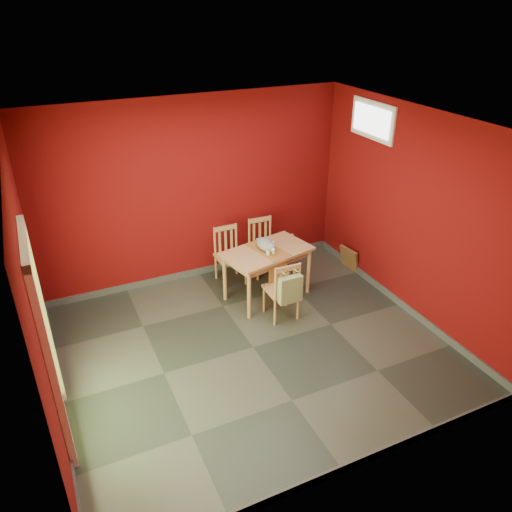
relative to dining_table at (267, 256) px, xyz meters
name	(u,v)px	position (x,y,z in m)	size (l,w,h in m)	color
ground	(253,347)	(-0.68, -0.99, -0.64)	(4.50, 4.50, 0.00)	#2D342D
room_shell	(253,344)	(-0.68, -0.99, -0.59)	(4.50, 4.50, 4.50)	#60090A
doorway	(45,339)	(-2.90, -1.39, 0.48)	(0.06, 1.01, 2.13)	#B7D838
window	(372,120)	(1.55, 0.01, 1.71)	(0.05, 0.90, 0.50)	white
outlet_plate	(291,237)	(0.92, 1.00, -0.34)	(0.08, 0.01, 0.12)	silver
dining_table	(267,256)	(0.00, 0.00, 0.00)	(1.30, 0.92, 0.74)	#AE7F51
table_runner	(271,257)	(0.00, -0.11, 0.04)	(0.44, 0.71, 0.33)	#935825
chair_far_left	(229,255)	(-0.32, 0.63, -0.21)	(0.40, 0.40, 0.85)	#AE7F51
chair_far_right	(263,246)	(0.25, 0.66, -0.20)	(0.42, 0.42, 0.86)	#AE7F51
chair_near	(283,289)	(-0.05, -0.56, -0.21)	(0.40, 0.40, 0.85)	#AE7F51
tote_bag	(290,289)	(-0.05, -0.77, -0.10)	(0.31, 0.19, 0.43)	#7F8F5B
cat	(265,242)	(-0.02, 0.03, 0.20)	(0.22, 0.43, 0.21)	slate
picture_frame	(349,259)	(1.51, 0.17, -0.46)	(0.16, 0.37, 0.36)	brown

